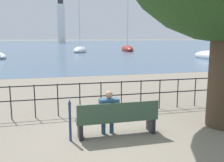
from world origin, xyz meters
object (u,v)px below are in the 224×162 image
(closed_umbrella, at_px, (70,118))
(sailboat_4, at_px, (127,49))
(seated_person_left, at_px, (109,111))
(sailboat_1, at_px, (215,56))
(park_bench, at_px, (117,119))
(harbor_lighthouse, at_px, (61,21))
(sailboat_2, at_px, (80,50))

(closed_umbrella, distance_m, sailboat_4, 45.19)
(seated_person_left, xyz_separation_m, sailboat_4, (14.00, 42.53, -0.29))
(sailboat_1, bearing_deg, sailboat_4, 100.37)
(sailboat_1, height_order, sailboat_4, sailboat_4)
(seated_person_left, height_order, sailboat_4, sailboat_4)
(sailboat_1, bearing_deg, closed_umbrella, -132.60)
(park_bench, distance_m, sailboat_1, 26.98)
(seated_person_left, bearing_deg, closed_umbrella, -173.82)
(closed_umbrella, xyz_separation_m, sailboat_1, (18.93, 20.35, -0.26))
(park_bench, distance_m, harbor_lighthouse, 129.57)
(park_bench, relative_size, sailboat_2, 0.22)
(closed_umbrella, xyz_separation_m, sailboat_4, (14.99, 42.63, -0.21))
(seated_person_left, height_order, closed_umbrella, seated_person_left)
(seated_person_left, bearing_deg, park_bench, -21.04)
(seated_person_left, relative_size, closed_umbrella, 1.13)
(closed_umbrella, distance_m, harbor_lighthouse, 129.63)
(harbor_lighthouse, bearing_deg, sailboat_4, -84.27)
(sailboat_1, relative_size, sailboat_2, 0.91)
(park_bench, relative_size, closed_umbrella, 2.01)
(sailboat_1, bearing_deg, sailboat_2, 125.92)
(park_bench, height_order, sailboat_1, sailboat_1)
(closed_umbrella, relative_size, sailboat_1, 0.12)
(seated_person_left, bearing_deg, sailboat_1, 48.44)
(park_bench, height_order, sailboat_4, sailboat_4)
(sailboat_1, distance_m, sailboat_2, 23.83)
(seated_person_left, distance_m, harbor_lighthouse, 129.48)
(sailboat_2, bearing_deg, park_bench, -80.67)
(sailboat_2, relative_size, sailboat_4, 0.75)
(sailboat_1, height_order, harbor_lighthouse, harbor_lighthouse)
(sailboat_1, distance_m, harbor_lighthouse, 109.96)
(seated_person_left, bearing_deg, sailboat_4, 71.78)
(park_bench, bearing_deg, seated_person_left, 158.96)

